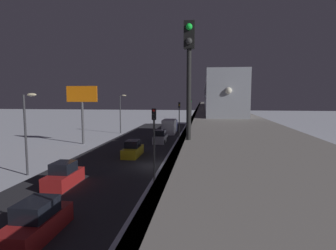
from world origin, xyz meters
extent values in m
plane|color=silver|center=(0.00, 0.00, 0.00)|extent=(240.00, 240.00, 0.00)
cube|color=#28282D|center=(5.06, 0.00, 0.00)|extent=(11.00, 90.58, 0.01)
cube|color=gray|center=(-6.55, 0.00, 5.46)|extent=(5.00, 90.58, 0.80)
cube|color=#38383D|center=(-4.17, 0.00, 5.46)|extent=(0.24, 88.77, 0.80)
cylinder|color=gray|center=(-6.55, -37.74, 2.53)|extent=(1.40, 1.40, 5.06)
cylinder|color=gray|center=(-6.55, -22.65, 2.53)|extent=(1.40, 1.40, 5.06)
cylinder|color=gray|center=(-6.55, -7.55, 2.53)|extent=(1.40, 1.40, 5.06)
cylinder|color=gray|center=(-6.55, 7.55, 2.53)|extent=(1.40, 1.40, 5.06)
cube|color=#999EA8|center=(-6.55, 0.87, 7.56)|extent=(2.90, 18.00, 3.40)
cube|color=black|center=(-6.55, 0.87, 7.97)|extent=(2.94, 16.20, 0.90)
cube|color=#999EA8|center=(-6.55, -17.73, 7.56)|extent=(2.90, 18.00, 3.40)
cube|color=black|center=(-6.55, -17.73, 7.97)|extent=(2.94, 16.20, 0.90)
sphere|color=white|center=(-6.55, 9.92, 7.73)|extent=(0.44, 0.44, 0.44)
cylinder|color=black|center=(-4.41, 19.20, 7.46)|extent=(0.16, 0.16, 3.20)
cube|color=black|center=(-4.41, 19.20, 9.41)|extent=(0.36, 0.28, 0.90)
sphere|color=#19F23F|center=(-4.41, 19.36, 9.64)|extent=(0.22, 0.22, 0.22)
sphere|color=#333333|center=(-4.41, 19.36, 9.18)|extent=(0.22, 0.22, 0.22)
cube|color=#B2B2B7|center=(1.86, -15.17, 0.55)|extent=(1.80, 4.79, 1.10)
cube|color=black|center=(1.86, -15.17, 1.54)|extent=(1.58, 2.30, 0.87)
cylinder|color=black|center=(2.72, -16.65, 0.32)|extent=(0.20, 0.64, 0.64)
cylinder|color=black|center=(1.01, -16.65, 0.32)|extent=(0.20, 0.64, 0.64)
cylinder|color=black|center=(2.72, -13.68, 0.32)|extent=(0.20, 0.64, 0.64)
cylinder|color=black|center=(1.01, -13.68, 0.32)|extent=(0.20, 0.64, 0.64)
cube|color=#A51E1E|center=(6.46, 7.48, 0.55)|extent=(1.80, 4.16, 1.10)
cube|color=black|center=(6.46, 7.48, 1.54)|extent=(1.58, 2.00, 0.87)
cube|color=#A51E1E|center=(3.66, 15.75, 0.55)|extent=(1.80, 4.60, 1.10)
cube|color=black|center=(3.66, 15.75, 1.54)|extent=(1.58, 2.21, 0.87)
cube|color=gold|center=(3.66, -4.46, 0.55)|extent=(1.80, 4.67, 1.10)
cube|color=black|center=(3.66, -4.46, 1.54)|extent=(1.58, 2.24, 0.87)
cube|color=navy|center=(1.66, -29.40, 1.20)|extent=(2.30, 2.20, 2.40)
cube|color=silver|center=(1.66, -25.60, 1.40)|extent=(2.40, 5.00, 2.80)
cylinder|color=#2D2D2D|center=(-1.04, 6.97, 2.75)|extent=(0.16, 0.16, 5.50)
cube|color=black|center=(-1.04, 6.97, 5.95)|extent=(0.32, 0.32, 0.90)
sphere|color=red|center=(-1.04, 7.15, 6.25)|extent=(0.20, 0.20, 0.20)
sphere|color=black|center=(-1.04, 7.15, 5.95)|extent=(0.20, 0.20, 0.20)
sphere|color=black|center=(-1.04, 7.15, 5.65)|extent=(0.20, 0.20, 0.20)
cylinder|color=#2D2D2D|center=(-1.04, -16.79, 2.75)|extent=(0.16, 0.16, 5.50)
cube|color=black|center=(-1.04, -16.79, 5.95)|extent=(0.32, 0.32, 0.90)
sphere|color=black|center=(-1.04, -16.61, 6.25)|extent=(0.20, 0.20, 0.20)
sphere|color=yellow|center=(-1.04, -16.61, 5.95)|extent=(0.20, 0.20, 0.20)
sphere|color=black|center=(-1.04, -16.61, 5.65)|extent=(0.20, 0.20, 0.20)
cylinder|color=#2D2D2D|center=(-1.04, -40.56, 2.75)|extent=(0.16, 0.16, 5.50)
cube|color=black|center=(-1.04, -40.56, 5.95)|extent=(0.32, 0.32, 0.90)
sphere|color=red|center=(-1.04, -40.38, 6.25)|extent=(0.20, 0.20, 0.20)
sphere|color=black|center=(-1.04, -40.38, 5.95)|extent=(0.20, 0.20, 0.20)
sphere|color=black|center=(-1.04, -40.38, 5.65)|extent=(0.20, 0.20, 0.20)
cylinder|color=#2D2D2D|center=(-1.04, -64.32, 2.75)|extent=(0.16, 0.16, 5.50)
cube|color=black|center=(-1.04, -64.32, 5.95)|extent=(0.32, 0.32, 0.90)
sphere|color=black|center=(-1.04, -64.14, 6.25)|extent=(0.20, 0.20, 0.20)
sphere|color=black|center=(-1.04, -64.14, 5.95)|extent=(0.20, 0.20, 0.20)
sphere|color=#19E53F|center=(-1.04, -64.14, 5.65)|extent=(0.20, 0.20, 0.20)
cylinder|color=#4C4C51|center=(13.50, -12.24, 3.25)|extent=(0.36, 0.36, 6.50)
cube|color=orange|center=(13.50, -12.24, 7.70)|extent=(4.80, 0.30, 2.40)
cylinder|color=#38383D|center=(11.36, 5.00, 3.75)|extent=(0.20, 0.20, 7.50)
ellipsoid|color=#F4E5B2|center=(10.56, 5.00, 7.50)|extent=(0.90, 0.44, 0.30)
cylinder|color=#38383D|center=(11.36, -25.00, 3.75)|extent=(0.20, 0.20, 7.50)
ellipsoid|color=#F4E5B2|center=(10.56, -25.00, 7.50)|extent=(0.90, 0.44, 0.30)
camera|label=1|loc=(-4.90, 28.88, 7.37)|focal=30.06mm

